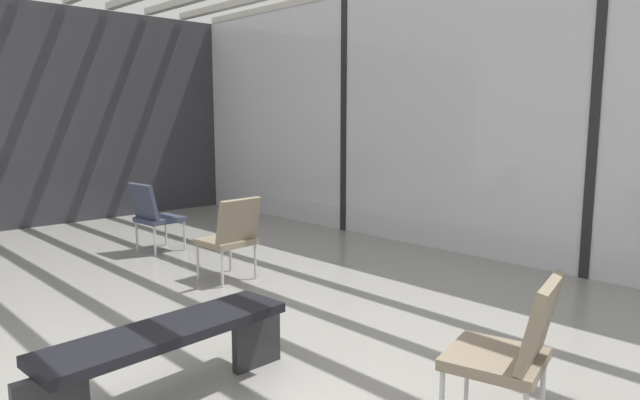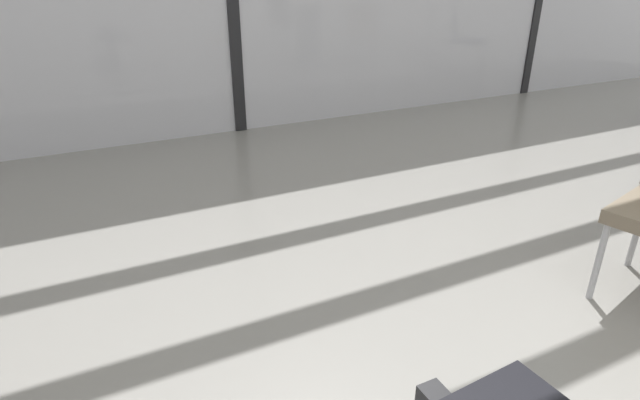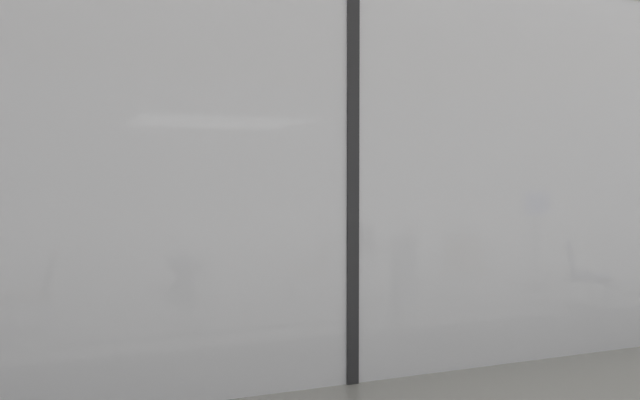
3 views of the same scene
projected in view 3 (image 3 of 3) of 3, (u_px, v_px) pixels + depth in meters
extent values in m
cube|color=silver|center=(351.00, 176.00, 5.17)|extent=(14.00, 0.08, 3.36)
cube|color=black|center=(351.00, 176.00, 5.17)|extent=(0.10, 0.12, 3.36)
ellipsoid|color=silver|center=(178.00, 155.00, 9.43)|extent=(13.76, 3.97, 3.97)
sphere|color=black|center=(20.00, 121.00, 7.00)|extent=(0.28, 0.28, 0.28)
sphere|color=black|center=(107.00, 123.00, 7.32)|extent=(0.28, 0.28, 0.28)
sphere|color=black|center=(186.00, 126.00, 7.65)|extent=(0.28, 0.28, 0.28)
sphere|color=black|center=(259.00, 128.00, 7.97)|extent=(0.28, 0.28, 0.28)
sphere|color=black|center=(326.00, 130.00, 8.30)|extent=(0.28, 0.28, 0.28)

